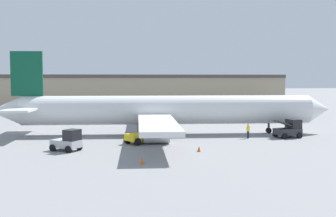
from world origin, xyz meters
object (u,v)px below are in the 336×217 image
object	(u,v)px
airplane	(160,111)
safety_cone_near	(142,161)
baggage_tug	(68,141)
safety_cone_far	(199,149)
pushback_tug	(143,134)
belt_loader_truck	(289,129)
ground_crew_worker	(248,130)

from	to	relation	value
airplane	safety_cone_near	distance (m)	18.39
baggage_tug	safety_cone_far	distance (m)	12.63
pushback_tug	safety_cone_near	distance (m)	11.15
safety_cone_near	pushback_tug	bearing A→B (deg)	84.07
baggage_tug	safety_cone_near	size ratio (longest dim) A/B	5.78
airplane	belt_loader_truck	bearing A→B (deg)	-14.54
safety_cone_near	baggage_tug	bearing A→B (deg)	130.85
airplane	ground_crew_worker	world-z (taller)	airplane
ground_crew_worker	safety_cone_far	distance (m)	10.92
pushback_tug	safety_cone_far	distance (m)	7.70
belt_loader_truck	safety_cone_far	distance (m)	14.73
ground_crew_worker	pushback_tug	bearing A→B (deg)	-14.20
pushback_tug	safety_cone_near	bearing A→B (deg)	-129.98
safety_cone_far	pushback_tug	bearing A→B (deg)	128.71
belt_loader_truck	safety_cone_near	size ratio (longest dim) A/B	5.71
safety_cone_near	safety_cone_far	xyz separation A→B (m)	(5.94, 5.08, 0.00)
airplane	baggage_tug	bearing A→B (deg)	-130.41
baggage_tug	safety_cone_far	world-z (taller)	baggage_tug
ground_crew_worker	safety_cone_far	bearing A→B (deg)	23.02
ground_crew_worker	pushback_tug	xyz separation A→B (m)	(-12.47, -1.76, 0.09)
ground_crew_worker	safety_cone_far	xyz separation A→B (m)	(-7.68, -7.74, -0.63)
ground_crew_worker	baggage_tug	bearing A→B (deg)	-7.25
safety_cone_near	ground_crew_worker	bearing A→B (deg)	43.27
ground_crew_worker	safety_cone_near	world-z (taller)	ground_crew_worker
belt_loader_truck	pushback_tug	world-z (taller)	belt_loader_truck
airplane	belt_loader_truck	xyz separation A→B (m)	(14.61, -5.16, -1.92)
airplane	ground_crew_worker	distance (m)	11.02
ground_crew_worker	baggage_tug	xyz separation A→B (m)	(-20.06, -5.37, 0.05)
baggage_tug	safety_cone_near	distance (m)	9.88
safety_cone_near	safety_cone_far	bearing A→B (deg)	40.52
pushback_tug	safety_cone_far	size ratio (longest dim) A/B	6.60
belt_loader_truck	baggage_tug	bearing A→B (deg)	-177.82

